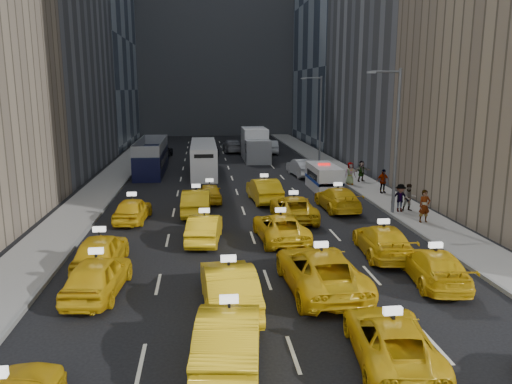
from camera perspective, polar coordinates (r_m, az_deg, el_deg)
ground at (r=19.33m, az=2.09°, el=-12.16°), size 160.00×160.00×0.00m
sidewalk_west at (r=43.90m, az=-16.49°, el=1.13°), size 3.00×90.00×0.15m
sidewalk_east at (r=45.12m, az=10.76°, el=1.69°), size 3.00×90.00×0.15m
curb_west at (r=43.66m, az=-14.62°, el=1.20°), size 0.15×90.00×0.18m
curb_east at (r=44.72m, az=8.98°, el=1.69°), size 0.15×90.00×0.18m
building_backdrop at (r=90.33m, az=-4.79°, el=19.52°), size 30.00×12.00×40.00m
streetlight_near at (r=31.88m, az=15.59°, el=6.11°), size 2.15×0.22×9.00m
streetlight_far at (r=50.94m, az=7.24°, el=8.44°), size 2.15×0.22×9.00m
taxi_1 at (r=15.19m, az=-3.06°, el=-15.76°), size 2.36×5.22×1.66m
taxi_2 at (r=15.69m, az=15.17°, el=-15.91°), size 2.73×5.01×1.33m
taxi_4 at (r=20.36m, az=-17.64°, el=-9.10°), size 2.29×4.74×1.56m
taxi_5 at (r=18.32m, az=-3.14°, el=-10.72°), size 2.10×5.20×1.68m
taxi_6 at (r=20.04m, az=7.37°, el=-8.82°), size 2.97×6.04×1.65m
taxi_7 at (r=21.85m, az=19.68°, el=-8.02°), size 2.55×5.02×1.39m
taxi_8 at (r=23.20m, az=-17.33°, el=-6.47°), size 2.02×4.69×1.58m
taxi_9 at (r=26.01m, az=-5.89°, el=-4.14°), size 2.04×4.57×1.46m
taxi_10 at (r=26.21m, az=2.79°, el=-4.02°), size 2.64×5.20×1.41m
taxi_11 at (r=24.57m, az=14.27°, el=-5.41°), size 2.45×5.18×1.46m
taxi_12 at (r=30.66m, az=-13.93°, el=-1.96°), size 2.12×4.44×1.46m
taxi_13 at (r=31.71m, az=-6.83°, el=-1.11°), size 1.87×4.93×1.61m
taxi_14 at (r=30.26m, az=4.28°, el=-1.82°), size 2.55×5.32×1.46m
taxi_15 at (r=33.08m, az=9.30°, el=-0.74°), size 2.25×5.19×1.49m
taxi_16 at (r=35.01m, az=-5.31°, el=-0.08°), size 1.74×3.97×1.33m
taxi_17 at (r=34.98m, az=0.93°, el=0.23°), size 2.19×5.14×1.65m
nypd_van at (r=39.23m, az=7.74°, el=1.59°), size 2.54×5.15×2.12m
double_decker at (r=47.85m, az=-11.85°, el=3.96°), size 2.67×10.55×3.05m
city_bus at (r=46.94m, az=-6.01°, el=3.86°), size 2.83×11.05×2.83m
box_truck at (r=55.06m, az=-0.08°, el=5.42°), size 2.64×7.59×3.46m
misc_car_0 at (r=45.37m, az=5.27°, el=2.82°), size 2.18×4.92×1.57m
misc_car_1 at (r=58.57m, az=-10.84°, el=4.60°), size 2.73×5.20×1.39m
misc_car_2 at (r=62.20m, az=-2.77°, el=5.30°), size 2.56×5.56×1.58m
misc_car_3 at (r=60.05m, az=-5.25°, el=5.01°), size 2.22×4.68×1.54m
misc_car_4 at (r=60.98m, az=1.65°, el=5.18°), size 2.03×4.95×1.59m
pedestrian_0 at (r=30.61m, az=18.70°, el=-1.54°), size 0.73×0.51×1.92m
pedestrian_1 at (r=33.14m, az=17.11°, el=-0.61°), size 0.87×0.51×1.74m
pedestrian_2 at (r=32.79m, az=16.16°, el=-0.65°), size 1.20×0.64×1.77m
pedestrian_3 at (r=38.26m, az=14.30°, el=1.21°), size 1.12×0.66×1.79m
pedestrian_4 at (r=41.07m, az=10.71°, el=2.11°), size 0.93×0.55×1.83m
pedestrian_5 at (r=42.70m, az=11.96°, el=2.36°), size 1.67×0.96×1.74m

